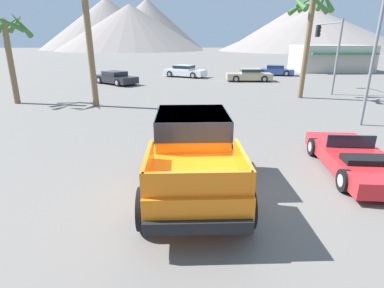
% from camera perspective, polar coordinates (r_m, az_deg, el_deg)
% --- Properties ---
extents(ground_plane, '(320.00, 320.00, 0.00)m').
position_cam_1_polar(ground_plane, '(7.87, 3.25, -9.99)').
color(ground_plane, slate).
extents(orange_pickup_truck, '(2.46, 4.99, 1.97)m').
position_cam_1_polar(orange_pickup_truck, '(7.84, 0.17, -1.06)').
color(orange_pickup_truck, orange).
rests_on(orange_pickup_truck, ground_plane).
extents(red_convertible_car, '(2.22, 4.45, 1.02)m').
position_cam_1_polar(red_convertible_car, '(10.36, 28.71, -2.65)').
color(red_convertible_car, red).
rests_on(red_convertible_car, ground_plane).
extents(parked_car_tan, '(4.44, 2.09, 1.21)m').
position_cam_1_polar(parked_car_tan, '(30.54, 10.86, 12.81)').
color(parked_car_tan, tan).
rests_on(parked_car_tan, ground_plane).
extents(parked_car_blue, '(4.64, 2.87, 1.15)m').
position_cam_1_polar(parked_car_blue, '(36.43, 15.42, 13.43)').
color(parked_car_blue, '#334C9E').
rests_on(parked_car_blue, ground_plane).
extents(parked_car_dark, '(4.46, 4.32, 1.15)m').
position_cam_1_polar(parked_car_dark, '(28.86, -14.37, 12.17)').
color(parked_car_dark, '#232328').
rests_on(parked_car_dark, ground_plane).
extents(parked_car_white, '(4.86, 3.75, 1.27)m').
position_cam_1_polar(parked_car_white, '(33.49, -1.41, 13.73)').
color(parked_car_white, white).
rests_on(parked_car_white, ground_plane).
extents(traffic_light_main, '(0.38, 4.36, 5.27)m').
position_cam_1_polar(traffic_light_main, '(26.11, 24.54, 17.35)').
color(traffic_light_main, slate).
rests_on(traffic_light_main, ground_plane).
extents(street_lamp_post, '(0.90, 0.24, 8.39)m').
position_cam_1_polar(street_lamp_post, '(16.02, 32.49, 20.55)').
color(street_lamp_post, slate).
rests_on(street_lamp_post, ground_plane).
extents(palm_tree_tall, '(3.02, 2.96, 5.44)m').
position_cam_1_polar(palm_tree_tall, '(22.11, -32.02, 17.23)').
color(palm_tree_tall, brown).
rests_on(palm_tree_tall, ground_plane).
extents(palm_tree_short, '(3.03, 3.13, 6.89)m').
position_cam_1_polar(palm_tree_short, '(22.29, 21.45, 21.54)').
color(palm_tree_short, brown).
rests_on(palm_tree_short, ground_plane).
extents(palm_tree_leaning, '(2.78, 2.75, 7.81)m').
position_cam_1_polar(palm_tree_leaning, '(19.20, -19.77, 24.20)').
color(palm_tree_leaning, brown).
rests_on(palm_tree_leaning, ground_plane).
extents(storefront_building, '(8.82, 6.85, 3.22)m').
position_cam_1_polar(storefront_building, '(43.91, 24.86, 14.61)').
color(storefront_building, '#BCB2A3').
rests_on(storefront_building, ground_plane).
extents(distant_mountain_range, '(143.44, 87.34, 20.99)m').
position_cam_1_polar(distant_mountain_range, '(129.76, 2.34, 21.51)').
color(distant_mountain_range, gray).
rests_on(distant_mountain_range, ground_plane).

